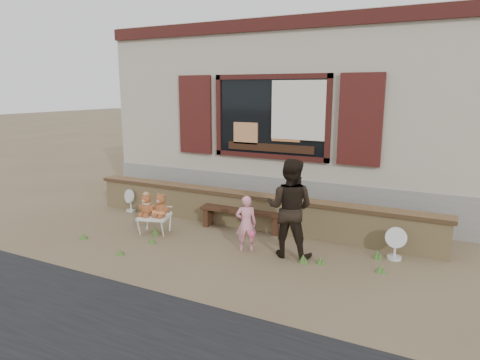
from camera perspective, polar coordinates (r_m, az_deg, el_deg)
The scene contains 12 objects.
ground at distance 7.47m, azimuth -2.13°, elevation -8.38°, with size 80.00×80.00×0.00m, color brown.
shopfront at distance 11.15m, azimuth 9.28°, elevation 8.75°, with size 8.04×5.13×4.00m.
brick_wall at distance 8.21m, azimuth 1.28°, elevation -3.99°, with size 7.10×0.36×0.67m.
bench at distance 8.08m, azimuth 0.22°, elevation -4.58°, with size 1.61×0.49×0.41m.
folding_chair at distance 8.03m, azimuth -11.34°, elevation -4.92°, with size 0.64×0.60×0.33m.
teddy_bear_left at distance 8.02m, azimuth -12.34°, elevation -3.16°, with size 0.31×0.27×0.43m, color brown, non-canonical shape.
teddy_bear_right at distance 7.91m, azimuth -10.47°, elevation -3.25°, with size 0.32×0.28×0.44m, color brown, non-canonical shape.
child at distance 6.98m, azimuth 0.82°, elevation -5.81°, with size 0.34×0.22×0.93m, color pink.
adult at distance 6.74m, azimuth 6.66°, elevation -3.73°, with size 0.76×0.59×1.57m, color black.
fan_left at distance 9.58m, azimuth -14.39°, elevation -2.62°, with size 0.31×0.21×0.49m.
fan_right at distance 7.13m, azimuth 20.00°, elevation -7.89°, with size 0.34×0.22×0.53m.
grass_tufts at distance 7.11m, azimuth -0.81°, elevation -8.95°, with size 5.11×1.84×0.15m.
Camera 1 is at (3.44, -6.10, 2.60)m, focal length 32.00 mm.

